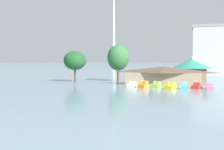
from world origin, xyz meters
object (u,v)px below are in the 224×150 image
pedal_boat_white (132,85)px  pedal_boat_orange (144,85)px  boathouse (164,75)px  distant_broadcast_tower (114,10)px  pedal_boat_lime (156,85)px  pedal_boat_pink (210,87)px  green_roof_pavilion (191,69)px  shoreline_tree_tall_left (75,61)px  pedal_boat_red (197,86)px  shoreline_tree_mid (118,58)px  pedal_boat_yellow (171,86)px  pedal_boat_cyan (184,86)px

pedal_boat_white → pedal_boat_orange: bearing=73.1°
boathouse → distant_broadcast_tower: bearing=109.6°
pedal_boat_lime → pedal_boat_pink: bearing=103.5°
pedal_boat_pink → boathouse: boathouse is taller
green_roof_pavilion → shoreline_tree_tall_left: shoreline_tree_tall_left is taller
pedal_boat_red → shoreline_tree_mid: (-20.89, 14.56, 6.14)m
pedal_boat_pink → green_roof_pavilion: green_roof_pavilion is taller
pedal_boat_pink → distant_broadcast_tower: (-83.65, 214.52, 59.35)m
pedal_boat_pink → green_roof_pavilion: size_ratio=0.21×
pedal_boat_white → distant_broadcast_tower: size_ratio=0.02×
pedal_boat_yellow → pedal_boat_pink: size_ratio=1.47×
shoreline_tree_mid → pedal_boat_red: bearing=-34.9°
pedal_boat_yellow → pedal_boat_pink: 7.77m
shoreline_tree_tall_left → boathouse: bearing=-5.1°
pedal_boat_yellow → shoreline_tree_mid: size_ratio=0.33×
pedal_boat_cyan → green_roof_pavilion: size_ratio=0.24×
pedal_boat_red → shoreline_tree_tall_left: 33.31m
shoreline_tree_tall_left → pedal_boat_orange: bearing=-27.3°
pedal_boat_white → pedal_boat_pink: 16.09m
pedal_boat_orange → distant_broadcast_tower: size_ratio=0.02×
boathouse → green_roof_pavilion: green_roof_pavilion is taller
pedal_boat_red → green_roof_pavilion: bearing=-157.3°
pedal_boat_yellow → pedal_boat_cyan: (2.66, 0.61, 0.04)m
pedal_boat_yellow → shoreline_tree_tall_left: 29.32m
distant_broadcast_tower → pedal_boat_lime: bearing=-71.2°
pedal_boat_lime → shoreline_tree_tall_left: (-23.32, 9.12, 5.33)m
pedal_boat_white → green_roof_pavilion: bearing=155.7°
pedal_boat_lime → pedal_boat_yellow: bearing=72.5°
pedal_boat_lime → pedal_boat_cyan: 6.08m
pedal_boat_yellow → boathouse: (-2.40, 9.14, 1.78)m
pedal_boat_white → pedal_boat_red: pedal_boat_red is taller
green_roof_pavilion → shoreline_tree_tall_left: (-30.50, -9.76, 2.22)m
boathouse → shoreline_tree_tall_left: size_ratio=2.21×
pedal_boat_white → pedal_boat_pink: pedal_boat_pink is taller
pedal_boat_pink → distant_broadcast_tower: distant_broadcast_tower is taller
pedal_boat_orange → pedal_boat_cyan: (8.33, 0.08, -0.03)m
pedal_boat_lime → boathouse: size_ratio=0.14×
green_roof_pavilion → pedal_boat_red: bearing=-86.6°
pedal_boat_orange → shoreline_tree_mid: 20.09m
pedal_boat_red → pedal_boat_orange: bearing=-61.8°
pedal_boat_yellow → pedal_boat_red: (5.07, 2.21, -0.01)m
pedal_boat_lime → shoreline_tree_mid: bearing=-122.7°
pedal_boat_lime → green_roof_pavilion: (7.18, 18.87, 3.11)m
pedal_boat_white → pedal_boat_pink: (16.08, -0.28, -0.01)m
shoreline_tree_tall_left → green_roof_pavilion: bearing=17.7°
pedal_boat_orange → distant_broadcast_tower: 234.40m
boathouse → distant_broadcast_tower: 227.10m
pedal_boat_lime → boathouse: bearing=-170.3°
pedal_boat_white → pedal_boat_yellow: pedal_boat_yellow is taller
pedal_boat_white → shoreline_tree_mid: (-7.34, 14.90, 6.17)m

